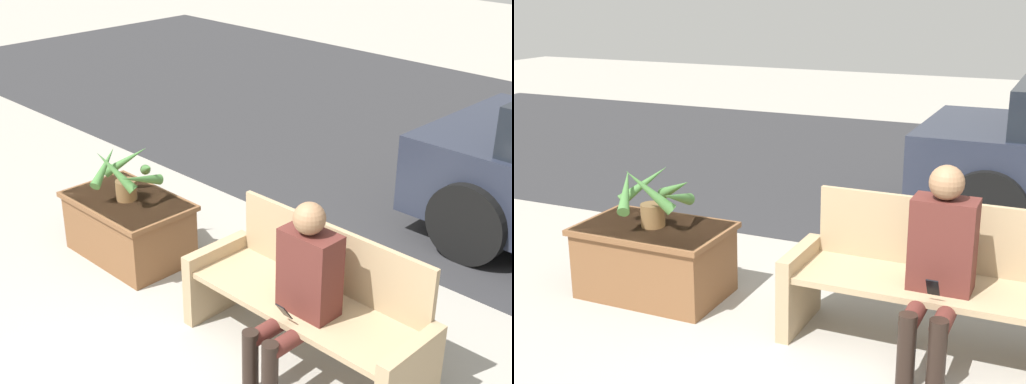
{
  "view_description": "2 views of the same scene",
  "coord_description": "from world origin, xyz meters",
  "views": [
    {
      "loc": [
        2.73,
        -2.0,
        3.02
      ],
      "look_at": [
        -0.74,
        1.48,
        0.79
      ],
      "focal_mm": 50.0,
      "sensor_mm": 36.0,
      "label": 1
    },
    {
      "loc": [
        0.94,
        -3.04,
        2.19
      ],
      "look_at": [
        -0.94,
        1.14,
        0.85
      ],
      "focal_mm": 50.0,
      "sensor_mm": 36.0,
      "label": 2
    }
  ],
  "objects": [
    {
      "name": "potted_plant",
      "position": [
        -1.79,
        1.04,
        0.75
      ],
      "size": [
        0.59,
        0.59,
        0.48
      ],
      "color": "brown",
      "rests_on": "planter_box"
    },
    {
      "name": "planter_box",
      "position": [
        -1.8,
        1.03,
        0.28
      ],
      "size": [
        1.07,
        0.69,
        0.53
      ],
      "color": "brown",
      "rests_on": "ground_plane"
    },
    {
      "name": "person_seated",
      "position": [
        0.26,
        0.86,
        0.66
      ],
      "size": [
        0.37,
        0.6,
        1.21
      ],
      "color": "#51231E",
      "rests_on": "ground_plane"
    },
    {
      "name": "bench",
      "position": [
        0.18,
        1.06,
        0.41
      ],
      "size": [
        1.76,
        0.59,
        0.9
      ],
      "color": "tan",
      "rests_on": "ground_plane"
    }
  ]
}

